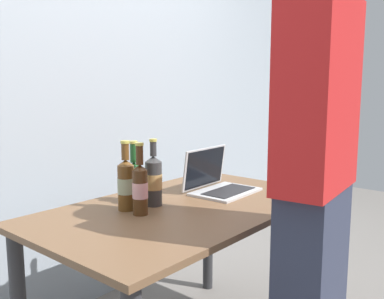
# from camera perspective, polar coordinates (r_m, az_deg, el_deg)

# --- Properties ---
(desk) EXTENTS (1.37, 0.81, 0.75)m
(desk) POSITION_cam_1_polar(r_m,az_deg,el_deg) (1.96, -1.15, -10.85)
(desk) COLOR brown
(desk) RESTS_ON ground
(laptop) EXTENTS (0.35, 0.28, 0.22)m
(laptop) POSITION_cam_1_polar(r_m,az_deg,el_deg) (2.17, 3.53, -4.47)
(laptop) COLOR #B7BABC
(laptop) RESTS_ON desk
(beer_bottle_green) EXTENTS (0.08, 0.08, 0.30)m
(beer_bottle_green) POSITION_cam_1_polar(r_m,az_deg,el_deg) (1.91, -5.23, -4.10)
(beer_bottle_green) COLOR #333333
(beer_bottle_green) RESTS_ON desk
(beer_bottle_amber) EXTENTS (0.08, 0.08, 0.29)m
(beer_bottle_amber) POSITION_cam_1_polar(r_m,az_deg,el_deg) (1.98, -7.85, -4.10)
(beer_bottle_amber) COLOR #1E5123
(beer_bottle_amber) RESTS_ON desk
(beer_bottle_dark) EXTENTS (0.07, 0.07, 0.31)m
(beer_bottle_dark) POSITION_cam_1_polar(r_m,az_deg,el_deg) (1.78, -7.05, -5.10)
(beer_bottle_dark) COLOR #472B14
(beer_bottle_dark) RESTS_ON desk
(beer_bottle_brown) EXTENTS (0.07, 0.07, 0.31)m
(beer_bottle_brown) POSITION_cam_1_polar(r_m,az_deg,el_deg) (1.85, -8.95, -4.53)
(beer_bottle_brown) COLOR brown
(beer_bottle_brown) RESTS_ON desk
(person_figure) EXTENTS (0.43, 0.29, 1.81)m
(person_figure) POSITION_cam_1_polar(r_m,az_deg,el_deg) (1.55, 16.35, -4.64)
(person_figure) COLOR #2D3347
(person_figure) RESTS_ON ground
(back_wall) EXTENTS (6.00, 0.10, 2.60)m
(back_wall) POSITION_cam_1_polar(r_m,az_deg,el_deg) (2.48, -15.87, 8.63)
(back_wall) COLOR #99A3AD
(back_wall) RESTS_ON ground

